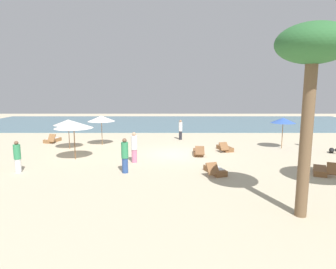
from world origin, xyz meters
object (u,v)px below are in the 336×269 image
(lounger_4, at_px, (214,170))
(person_3, at_px, (309,135))
(person_2, at_px, (124,156))
(palm_1, at_px, (311,54))
(lounger_1, at_px, (224,148))
(person_5, at_px, (16,157))
(umbrella_1, at_px, (282,120))
(person_1, at_px, (133,147))
(dog, at_px, (331,150))
(umbrella_0, at_px, (67,122))
(umbrella_2, at_px, (73,125))
(lounger_0, at_px, (51,140))
(person_0, at_px, (180,130))
(umbrella_3, at_px, (100,119))
(lounger_2, at_px, (197,152))
(lounger_3, at_px, (320,170))

(lounger_4, height_order, person_3, person_3)
(person_2, relative_size, palm_1, 0.28)
(lounger_1, xyz_separation_m, person_5, (-11.64, -5.34, 0.66))
(umbrella_1, bearing_deg, person_5, -159.04)
(person_1, xyz_separation_m, dog, (12.95, 2.48, -0.71))
(lounger_4, xyz_separation_m, person_3, (7.97, 6.64, 0.75))
(umbrella_0, xyz_separation_m, person_5, (-0.66, -5.92, -1.07))
(lounger_1, height_order, lounger_4, lounger_4)
(umbrella_0, distance_m, umbrella_1, 15.22)
(person_1, height_order, dog, person_1)
(person_3, distance_m, person_5, 19.16)
(lounger_1, xyz_separation_m, person_2, (-6.15, -5.37, 0.74))
(umbrella_2, bearing_deg, person_3, 12.80)
(lounger_0, relative_size, lounger_1, 0.97)
(person_0, bearing_deg, umbrella_0, -155.49)
(umbrella_1, xyz_separation_m, umbrella_2, (-13.84, -3.26, 0.11))
(umbrella_0, distance_m, lounger_4, 11.36)
(umbrella_1, xyz_separation_m, dog, (2.80, -1.53, -1.83))
(lounger_4, xyz_separation_m, person_0, (-1.33, 9.79, 0.67))
(person_0, relative_size, person_1, 0.93)
(umbrella_3, relative_size, lounger_0, 1.28)
(umbrella_0, relative_size, lounger_2, 1.21)
(person_2, bearing_deg, umbrella_2, 140.50)
(umbrella_2, height_order, lounger_1, umbrella_2)
(person_2, bearing_deg, dog, 19.17)
(umbrella_3, bearing_deg, lounger_1, -12.44)
(person_2, height_order, person_5, person_2)
(person_1, bearing_deg, lounger_1, 28.86)
(umbrella_1, distance_m, person_2, 12.10)
(person_5, bearing_deg, lounger_4, -1.05)
(lounger_4, bearing_deg, person_2, 178.05)
(umbrella_3, bearing_deg, lounger_3, -30.48)
(umbrella_2, distance_m, person_2, 4.64)
(lounger_3, distance_m, dog, 5.75)
(lounger_0, bearing_deg, lounger_1, -13.44)
(umbrella_1, bearing_deg, umbrella_0, -179.40)
(umbrella_0, distance_m, person_0, 8.95)
(person_5, bearing_deg, lounger_0, 100.53)
(umbrella_3, relative_size, lounger_3, 1.26)
(lounger_2, xyz_separation_m, palm_1, (2.55, -9.15, 5.20))
(umbrella_3, height_order, lounger_0, umbrella_3)
(lounger_0, height_order, lounger_2, lounger_0)
(person_2, bearing_deg, lounger_4, -1.95)
(person_0, bearing_deg, person_2, -108.62)
(person_5, xyz_separation_m, palm_1, (12.21, -5.11, 4.54))
(person_5, height_order, palm_1, palm_1)
(umbrella_2, distance_m, person_0, 9.62)
(person_3, bearing_deg, person_5, -160.31)
(lounger_3, bearing_deg, person_3, 68.89)
(umbrella_3, xyz_separation_m, person_0, (6.06, 2.29, -1.18))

